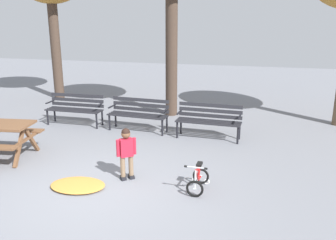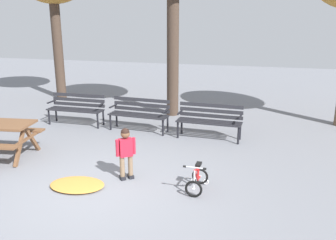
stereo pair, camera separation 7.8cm
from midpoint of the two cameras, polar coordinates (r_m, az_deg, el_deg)
The scene contains 7 objects.
ground at distance 6.40m, azimuth -11.62°, elevation -11.14°, with size 36.00×36.00×0.00m, color slate.
park_bench_far_left at distance 10.28m, azimuth -14.27°, elevation 2.11°, with size 1.60×0.47×0.85m.
park_bench_left at distance 9.43m, azimuth -4.35°, elevation 1.34°, with size 1.63×0.55×0.85m.
park_bench_right at distance 8.84m, azimuth 6.98°, elevation 0.27°, with size 1.62×0.51×0.85m.
child_standing at distance 6.55m, azimuth -6.47°, elevation -4.77°, with size 0.31×0.28×0.99m.
kids_bicycle at distance 6.24m, azimuth 5.07°, elevation -9.53°, with size 0.39×0.57×0.54m.
leaf_pile at distance 6.61m, azimuth -14.07°, elevation -10.06°, with size 0.99×0.69×0.07m, color #C68438.
Camera 2 is at (2.77, -5.01, 2.88)m, focal length 37.87 mm.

